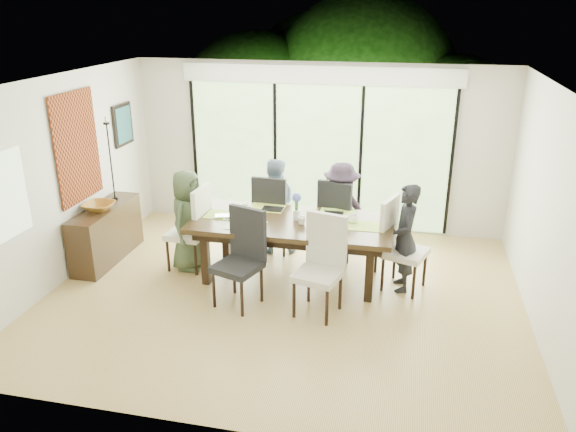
% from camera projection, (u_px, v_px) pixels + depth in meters
% --- Properties ---
extents(floor, '(6.00, 5.00, 0.01)m').
position_uv_depth(floor, '(284.00, 295.00, 7.26)').
color(floor, olive).
rests_on(floor, ground).
extents(ceiling, '(6.00, 5.00, 0.01)m').
position_uv_depth(ceiling, '(283.00, 82.00, 6.30)').
color(ceiling, white).
rests_on(ceiling, wall_back).
extents(wall_back, '(6.00, 0.02, 2.70)m').
position_uv_depth(wall_back, '(318.00, 147.00, 9.07)').
color(wall_back, beige).
rests_on(wall_back, floor).
extents(wall_front, '(6.00, 0.02, 2.70)m').
position_uv_depth(wall_front, '(214.00, 295.00, 4.49)').
color(wall_front, white).
rests_on(wall_front, floor).
extents(wall_left, '(0.02, 5.00, 2.70)m').
position_uv_depth(wall_left, '(61.00, 180.00, 7.38)').
color(wall_left, beige).
rests_on(wall_left, floor).
extents(wall_right, '(0.02, 5.00, 2.70)m').
position_uv_depth(wall_right, '(550.00, 215.00, 6.18)').
color(wall_right, beige).
rests_on(wall_right, floor).
extents(glass_doors, '(4.20, 0.02, 2.30)m').
position_uv_depth(glass_doors, '(317.00, 157.00, 9.09)').
color(glass_doors, '#598C3F').
rests_on(glass_doors, wall_back).
extents(blinds_header, '(4.40, 0.06, 0.28)m').
position_uv_depth(blinds_header, '(319.00, 75.00, 8.62)').
color(blinds_header, white).
rests_on(blinds_header, wall_back).
extents(mullion_a, '(0.05, 0.04, 2.30)m').
position_uv_depth(mullion_a, '(195.00, 150.00, 9.50)').
color(mullion_a, black).
rests_on(mullion_a, wall_back).
extents(mullion_b, '(0.05, 0.04, 2.30)m').
position_uv_depth(mullion_b, '(275.00, 155.00, 9.22)').
color(mullion_b, black).
rests_on(mullion_b, wall_back).
extents(mullion_c, '(0.05, 0.04, 2.30)m').
position_uv_depth(mullion_c, '(361.00, 159.00, 8.94)').
color(mullion_c, black).
rests_on(mullion_c, wall_back).
extents(mullion_d, '(0.05, 0.04, 2.30)m').
position_uv_depth(mullion_d, '(451.00, 165.00, 8.66)').
color(mullion_d, black).
rests_on(mullion_d, wall_back).
extents(deck, '(6.00, 1.80, 0.10)m').
position_uv_depth(deck, '(324.00, 210.00, 10.38)').
color(deck, brown).
rests_on(deck, ground).
extents(rail_top, '(6.00, 0.08, 0.06)m').
position_uv_depth(rail_top, '(332.00, 167.00, 10.90)').
color(rail_top, brown).
rests_on(rail_top, deck).
extents(foliage_left, '(3.20, 3.20, 3.20)m').
position_uv_depth(foliage_left, '(255.00, 109.00, 11.85)').
color(foliage_left, '#14380F').
rests_on(foliage_left, ground).
extents(foliage_mid, '(4.00, 4.00, 4.00)m').
position_uv_depth(foliage_mid, '(363.00, 91.00, 11.83)').
color(foliage_mid, '#14380F').
rests_on(foliage_mid, ground).
extents(foliage_right, '(2.80, 2.80, 2.80)m').
position_uv_depth(foliage_right, '(450.00, 127.00, 10.93)').
color(foliage_right, '#14380F').
rests_on(foliage_right, ground).
extents(foliage_far, '(3.60, 3.60, 3.60)m').
position_uv_depth(foliage_far, '(321.00, 93.00, 12.74)').
color(foliage_far, '#14380F').
rests_on(foliage_far, ground).
extents(table_top, '(2.67, 1.22, 0.07)m').
position_uv_depth(table_top, '(292.00, 223.00, 7.45)').
color(table_top, black).
rests_on(table_top, floor).
extents(table_apron, '(2.45, 1.00, 0.11)m').
position_uv_depth(table_apron, '(292.00, 230.00, 7.49)').
color(table_apron, black).
rests_on(table_apron, floor).
extents(table_leg_fl, '(0.10, 0.10, 0.77)m').
position_uv_depth(table_leg_fl, '(205.00, 257.00, 7.42)').
color(table_leg_fl, black).
rests_on(table_leg_fl, floor).
extents(table_leg_fr, '(0.10, 0.10, 0.77)m').
position_uv_depth(table_leg_fr, '(369.00, 273.00, 6.99)').
color(table_leg_fr, black).
rests_on(table_leg_fr, floor).
extents(table_leg_bl, '(0.10, 0.10, 0.77)m').
position_uv_depth(table_leg_bl, '(226.00, 233.00, 8.21)').
color(table_leg_bl, black).
rests_on(table_leg_bl, floor).
extents(table_leg_br, '(0.10, 0.10, 0.77)m').
position_uv_depth(table_leg_br, '(374.00, 246.00, 7.77)').
color(table_leg_br, black).
rests_on(table_leg_br, floor).
extents(chair_left_end, '(0.55, 0.55, 1.22)m').
position_uv_depth(chair_left_end, '(187.00, 227.00, 7.82)').
color(chair_left_end, silver).
rests_on(chair_left_end, floor).
extents(chair_right_end, '(0.65, 0.65, 1.22)m').
position_uv_depth(chair_right_end, '(406.00, 246.00, 7.22)').
color(chair_right_end, silver).
rests_on(chair_right_end, floor).
extents(chair_far_left, '(0.55, 0.55, 1.22)m').
position_uv_depth(chair_far_left, '(274.00, 212.00, 8.38)').
color(chair_far_left, black).
rests_on(chair_far_left, floor).
extents(chair_far_right, '(0.64, 0.64, 1.22)m').
position_uv_depth(chair_far_right, '(341.00, 217.00, 8.18)').
color(chair_far_right, black).
rests_on(chair_far_right, floor).
extents(chair_near_left, '(0.65, 0.65, 1.22)m').
position_uv_depth(chair_near_left, '(237.00, 260.00, 6.82)').
color(chair_near_left, black).
rests_on(chair_near_left, floor).
extents(chair_near_right, '(0.62, 0.62, 1.22)m').
position_uv_depth(chair_near_right, '(318.00, 268.00, 6.62)').
color(chair_near_right, beige).
rests_on(chair_near_right, floor).
extents(person_left_end, '(0.49, 0.71, 1.43)m').
position_uv_depth(person_left_end, '(188.00, 220.00, 7.78)').
color(person_left_end, '#3D4E34').
rests_on(person_left_end, floor).
extents(person_right_end, '(0.52, 0.73, 1.43)m').
position_uv_depth(person_right_end, '(405.00, 238.00, 7.18)').
color(person_right_end, black).
rests_on(person_right_end, floor).
extents(person_far_left, '(0.75, 0.57, 1.43)m').
position_uv_depth(person_far_left, '(274.00, 206.00, 8.33)').
color(person_far_left, '#7187A3').
rests_on(person_far_left, floor).
extents(person_far_right, '(0.67, 0.42, 1.43)m').
position_uv_depth(person_far_right, '(341.00, 211.00, 8.13)').
color(person_far_right, '#2A2030').
rests_on(person_far_right, floor).
extents(placemat_left, '(0.49, 0.36, 0.01)m').
position_uv_depth(placemat_left, '(224.00, 215.00, 7.63)').
color(placemat_left, '#7EA23A').
rests_on(placemat_left, table_top).
extents(placemat_right, '(0.49, 0.36, 0.01)m').
position_uv_depth(placemat_right, '(364.00, 226.00, 7.25)').
color(placemat_right, '#89AB3D').
rests_on(placemat_right, table_top).
extents(placemat_far_l, '(0.49, 0.36, 0.01)m').
position_uv_depth(placemat_far_l, '(267.00, 208.00, 7.89)').
color(placemat_far_l, '#ACC345').
rests_on(placemat_far_l, table_top).
extents(placemat_far_r, '(0.49, 0.36, 0.01)m').
position_uv_depth(placemat_far_r, '(337.00, 213.00, 7.69)').
color(placemat_far_r, '#91BE43').
rests_on(placemat_far_r, table_top).
extents(placemat_paper, '(0.49, 0.36, 0.01)m').
position_uv_depth(placemat_paper, '(246.00, 225.00, 7.27)').
color(placemat_paper, white).
rests_on(placemat_paper, table_top).
extents(tablet_far_l, '(0.29, 0.20, 0.01)m').
position_uv_depth(tablet_far_l, '(273.00, 209.00, 7.82)').
color(tablet_far_l, black).
rests_on(tablet_far_l, table_top).
extents(tablet_far_r, '(0.27, 0.19, 0.01)m').
position_uv_depth(tablet_far_r, '(333.00, 214.00, 7.65)').
color(tablet_far_r, black).
rests_on(tablet_far_r, table_top).
extents(papers, '(0.33, 0.24, 0.00)m').
position_uv_depth(papers, '(344.00, 226.00, 7.25)').
color(papers, white).
rests_on(papers, table_top).
extents(platter_base, '(0.29, 0.29, 0.03)m').
position_uv_depth(platter_base, '(246.00, 224.00, 7.27)').
color(platter_base, white).
rests_on(platter_base, table_top).
extents(platter_snacks, '(0.22, 0.22, 0.02)m').
position_uv_depth(platter_snacks, '(246.00, 223.00, 7.26)').
color(platter_snacks, '#C06716').
rests_on(platter_snacks, table_top).
extents(vase, '(0.09, 0.09, 0.13)m').
position_uv_depth(vase, '(296.00, 215.00, 7.45)').
color(vase, silver).
rests_on(vase, table_top).
extents(hyacinth_stems, '(0.04, 0.04, 0.18)m').
position_uv_depth(hyacinth_stems, '(297.00, 205.00, 7.40)').
color(hyacinth_stems, '#337226').
rests_on(hyacinth_stems, table_top).
extents(hyacinth_blooms, '(0.12, 0.12, 0.12)m').
position_uv_depth(hyacinth_blooms, '(297.00, 198.00, 7.36)').
color(hyacinth_blooms, '#5162CB').
rests_on(hyacinth_blooms, table_top).
extents(laptop, '(0.42, 0.33, 0.03)m').
position_uv_depth(laptop, '(228.00, 217.00, 7.51)').
color(laptop, silver).
rests_on(laptop, table_top).
extents(cup_a, '(0.16, 0.16, 0.11)m').
position_uv_depth(cup_a, '(244.00, 209.00, 7.70)').
color(cup_a, white).
rests_on(cup_a, table_top).
extents(cup_b, '(0.13, 0.13, 0.10)m').
position_uv_depth(cup_b, '(302.00, 221.00, 7.30)').
color(cup_b, white).
rests_on(cup_b, table_top).
extents(cup_c, '(0.15, 0.15, 0.11)m').
position_uv_depth(cup_c, '(353.00, 219.00, 7.35)').
color(cup_c, white).
rests_on(cup_c, table_top).
extents(book, '(0.21, 0.27, 0.02)m').
position_uv_depth(book, '(311.00, 220.00, 7.43)').
color(book, white).
rests_on(book, table_top).
extents(sideboard, '(0.40, 1.43, 0.81)m').
position_uv_depth(sideboard, '(106.00, 234.00, 8.14)').
color(sideboard, black).
rests_on(sideboard, floor).
extents(bowl, '(0.43, 0.43, 0.10)m').
position_uv_depth(bowl, '(99.00, 206.00, 7.88)').
color(bowl, brown).
rests_on(bowl, sideboard).
extents(candlestick_base, '(0.09, 0.09, 0.04)m').
position_uv_depth(candlestick_base, '(115.00, 198.00, 8.31)').
color(candlestick_base, black).
rests_on(candlestick_base, sideboard).
extents(candlestick_shaft, '(0.02, 0.02, 1.12)m').
position_uv_depth(candlestick_shaft, '(111.00, 162.00, 8.10)').
color(candlestick_shaft, black).
rests_on(candlestick_shaft, sideboard).
extents(candlestick_pan, '(0.09, 0.09, 0.03)m').
position_uv_depth(candlestick_pan, '(106.00, 123.00, 7.91)').
color(candlestick_pan, black).
rests_on(candlestick_pan, sideboard).
extents(candle, '(0.03, 0.03, 0.09)m').
position_uv_depth(candle, '(106.00, 120.00, 7.89)').
color(candle, silver).
rests_on(candle, sideboard).
extents(tapestry, '(0.02, 1.00, 1.50)m').
position_uv_depth(tapestry, '(77.00, 147.00, 7.62)').
color(tapestry, '#9B3916').
rests_on(tapestry, wall_left).
extents(art_frame, '(0.03, 0.55, 0.65)m').
position_uv_depth(art_frame, '(123.00, 125.00, 8.78)').
color(art_frame, black).
rests_on(art_frame, wall_left).
extents(art_canvas, '(0.01, 0.45, 0.55)m').
position_uv_depth(art_canvas, '(124.00, 125.00, 8.78)').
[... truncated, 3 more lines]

